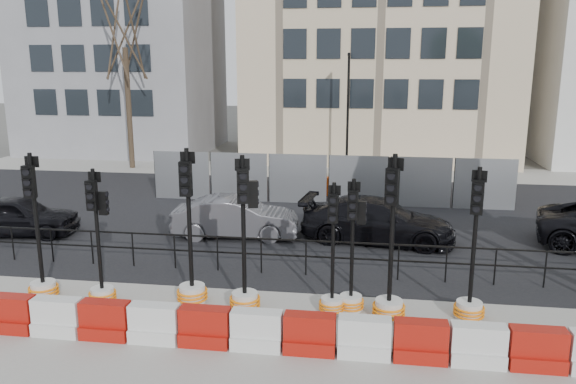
% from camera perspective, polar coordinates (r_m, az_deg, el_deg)
% --- Properties ---
extents(ground, '(120.00, 120.00, 0.00)m').
position_cam_1_polar(ground, '(13.98, 1.26, -10.31)').
color(ground, '#51514C').
rests_on(ground, ground).
extents(sidewalk_near, '(40.00, 6.00, 0.02)m').
position_cam_1_polar(sidewalk_near, '(11.30, -0.65, -16.23)').
color(sidewalk_near, gray).
rests_on(sidewalk_near, ground).
extents(road, '(40.00, 14.00, 0.03)m').
position_cam_1_polar(road, '(20.56, 3.62, -2.58)').
color(road, black).
rests_on(road, ground).
extents(sidewalk_far, '(40.00, 4.00, 0.02)m').
position_cam_1_polar(sidewalk_far, '(29.31, 5.04, 2.10)').
color(sidewalk_far, gray).
rests_on(sidewalk_far, ground).
extents(building_grey, '(11.00, 9.06, 14.00)m').
position_cam_1_polar(building_grey, '(38.07, -16.46, 14.70)').
color(building_grey, gray).
rests_on(building_grey, ground).
extents(building_cream, '(15.00, 10.06, 18.00)m').
position_cam_1_polar(building_cream, '(34.91, 9.40, 18.54)').
color(building_cream, beige).
rests_on(building_cream, ground).
extents(kerb_railing, '(18.00, 0.04, 1.00)m').
position_cam_1_polar(kerb_railing, '(14.84, 1.84, -6.05)').
color(kerb_railing, black).
rests_on(kerb_railing, ground).
extents(heras_fencing, '(14.33, 1.72, 2.00)m').
position_cam_1_polar(heras_fencing, '(23.11, 4.17, 0.86)').
color(heras_fencing, gray).
rests_on(heras_fencing, ground).
extents(lamp_post_far, '(0.12, 0.56, 6.00)m').
position_cam_1_polar(lamp_post_far, '(27.84, 6.09, 8.18)').
color(lamp_post_far, black).
rests_on(lamp_post_far, ground).
extents(tree_bare_far, '(2.00, 2.00, 9.00)m').
position_cam_1_polar(tree_bare_far, '(30.92, -16.28, 14.59)').
color(tree_bare_far, '#473828').
rests_on(tree_bare_far, ground).
extents(barrier_row, '(16.75, 0.50, 0.80)m').
position_cam_1_polar(barrier_row, '(11.31, -0.49, -14.17)').
color(barrier_row, '#A90E0D').
rests_on(barrier_row, ground).
extents(traffic_signal_a, '(0.70, 0.70, 3.54)m').
position_cam_1_polar(traffic_signal_a, '(14.64, -23.78, -7.28)').
color(traffic_signal_a, silver).
rests_on(traffic_signal_a, ground).
extents(traffic_signal_b, '(0.64, 0.64, 3.23)m').
position_cam_1_polar(traffic_signal_b, '(13.85, -18.47, -7.80)').
color(traffic_signal_b, silver).
rests_on(traffic_signal_b, ground).
extents(traffic_signal_c, '(0.73, 0.73, 3.69)m').
position_cam_1_polar(traffic_signal_c, '(13.36, -9.81, -8.10)').
color(traffic_signal_c, silver).
rests_on(traffic_signal_c, ground).
extents(traffic_signal_d, '(0.71, 0.71, 3.59)m').
position_cam_1_polar(traffic_signal_d, '(12.81, -4.40, -8.43)').
color(traffic_signal_d, silver).
rests_on(traffic_signal_d, ground).
extents(traffic_signal_e, '(0.60, 0.60, 3.02)m').
position_cam_1_polar(traffic_signal_e, '(12.77, 4.51, -9.62)').
color(traffic_signal_e, silver).
rests_on(traffic_signal_e, ground).
extents(traffic_signal_f, '(0.61, 0.61, 3.08)m').
position_cam_1_polar(traffic_signal_f, '(12.88, 6.49, -8.95)').
color(traffic_signal_f, silver).
rests_on(traffic_signal_f, ground).
extents(traffic_signal_g, '(0.73, 0.73, 3.69)m').
position_cam_1_polar(traffic_signal_g, '(12.59, 10.26, -9.46)').
color(traffic_signal_g, silver).
rests_on(traffic_signal_g, ground).
extents(traffic_signal_h, '(0.67, 0.67, 3.42)m').
position_cam_1_polar(traffic_signal_h, '(13.03, 18.05, -9.40)').
color(traffic_signal_h, silver).
rests_on(traffic_signal_h, ground).
extents(car_a, '(2.69, 4.35, 1.33)m').
position_cam_1_polar(car_a, '(20.32, -25.88, -2.18)').
color(car_a, black).
rests_on(car_a, ground).
extents(car_b, '(2.10, 4.26, 1.32)m').
position_cam_1_polar(car_b, '(18.16, -5.34, -2.60)').
color(car_b, '#4F4E54').
rests_on(car_b, ground).
extents(car_c, '(3.19, 5.30, 1.39)m').
position_cam_1_polar(car_c, '(17.85, 9.09, -2.88)').
color(car_c, black).
rests_on(car_c, ground).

